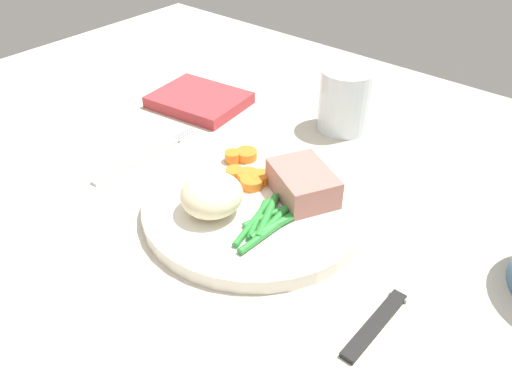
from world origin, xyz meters
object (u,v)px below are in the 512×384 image
Objects in this scene: knife at (404,290)px; dinner_plate at (256,205)px; meat_portion at (303,183)px; water_glass at (345,104)px; napkin at (199,100)px; fork at (148,155)px.

dinner_plate is at bearing 178.49° from knife.
water_glass reaches higher than meat_portion.
fork is at bearing -70.41° from napkin.
meat_portion is 0.90× the size of water_glass.
meat_portion reaches higher than napkin.
napkin is at bearing 148.61° from dinner_plate.
meat_portion is 0.59× the size of napkin.
dinner_plate and napkin have the same top height.
napkin is (-19.55, -8.02, -2.74)cm from water_glass.
dinner_plate is 5.58cm from meat_portion.
fork is at bearing -168.90° from meat_portion.
dinner_plate is 1.90× the size of napkin.
water_glass is (-20.77, 22.04, 3.36)cm from knife.
meat_portion is 27.73cm from napkin.
meat_portion reaches higher than dinner_plate.
meat_portion is at bearing -70.79° from water_glass.
water_glass is 21.30cm from napkin.
water_glass is at bearing 53.48° from fork.
knife is at bearing -15.80° from meat_portion.
knife is 2.46× the size of water_glass.
knife is at bearing -0.92° from dinner_plate.
dinner_plate is 17.82cm from knife.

